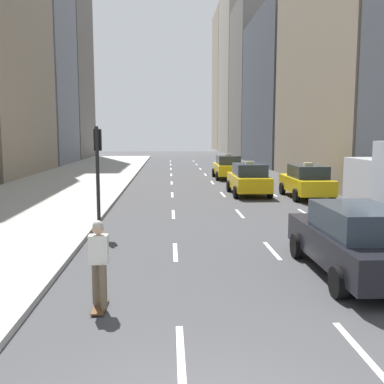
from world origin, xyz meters
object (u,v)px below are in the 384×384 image
taxi_third (228,167)px  skateboarder (99,261)px  taxi_lead (306,181)px  sedan_black_near (354,240)px  traffic_light_pole (98,162)px  taxi_second (249,179)px

taxi_third → skateboarder: size_ratio=2.52×
taxi_third → taxi_lead: bearing=-74.8°
taxi_lead → sedan_black_near: bearing=-102.3°
taxi_lead → taxi_third: same height
taxi_third → traffic_light_pole: (-6.75, -18.05, 1.53)m
skateboarder → sedan_black_near: bearing=17.3°
skateboarder → taxi_second: bearing=70.3°
taxi_lead → skateboarder: taxi_lead is taller
taxi_third → traffic_light_pole: 19.33m
sedan_black_near → taxi_second: bearing=90.0°
taxi_second → taxi_third: 8.94m
taxi_second → taxi_third: (0.00, 8.94, 0.00)m
taxi_third → taxi_second: bearing=-90.0°
taxi_second → skateboarder: bearing=-109.7°
taxi_third → skateboarder: bearing=-102.9°
sedan_black_near → traffic_light_pole: 8.56m
taxi_third → traffic_light_pole: size_ratio=1.22×
taxi_lead → taxi_second: size_ratio=1.00×
taxi_second → traffic_light_pole: traffic_light_pole is taller
taxi_third → skateboarder: taxi_third is taller
sedan_black_near → skateboarder: bearing=-162.7°
taxi_lead → taxi_third: bearing=105.2°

